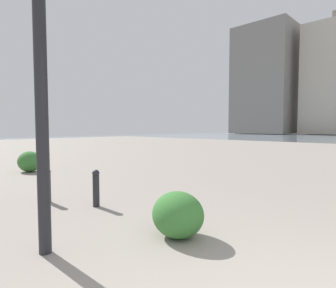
% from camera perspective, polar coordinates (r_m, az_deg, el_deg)
% --- Properties ---
extents(building_annex, '(13.06, 10.31, 24.73)m').
position_cam_1_polar(building_annex, '(71.20, 19.18, 12.09)').
color(building_annex, gray).
rests_on(building_annex, ground).
extents(lamppost, '(0.98, 0.28, 4.20)m').
position_cam_1_polar(lamppost, '(3.69, -24.91, 24.19)').
color(lamppost, '#232328').
rests_on(lamppost, ground).
extents(bollard_near, '(0.13, 0.13, 0.68)m').
position_cam_1_polar(bollard_near, '(5.31, -14.50, -8.56)').
color(bollard_near, '#232328').
rests_on(bollard_near, ground).
extents(bollard_mid, '(0.13, 0.13, 0.66)m').
position_cam_1_polar(bollard_mid, '(5.90, -23.42, -7.64)').
color(bollard_mid, '#232328').
rests_on(bollard_mid, ground).
extents(shrub_low, '(0.79, 0.71, 0.67)m').
position_cam_1_polar(shrub_low, '(10.13, -26.47, -3.24)').
color(shrub_low, '#387533').
rests_on(shrub_low, ground).
extents(shrub_round, '(0.72, 0.64, 0.61)m').
position_cam_1_polar(shrub_round, '(3.78, 2.01, -14.23)').
color(shrub_round, '#387533').
rests_on(shrub_round, ground).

